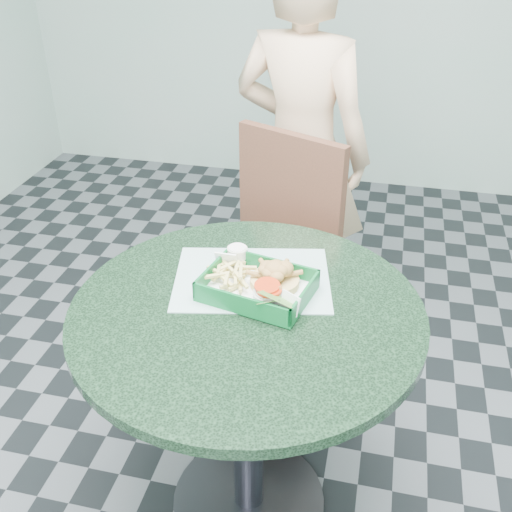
% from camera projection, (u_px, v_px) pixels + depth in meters
% --- Properties ---
extents(floor, '(4.00, 5.00, 0.02)m').
position_uv_depth(floor, '(249.00, 501.00, 1.91)').
color(floor, '#303335').
rests_on(floor, ground).
extents(cafe_table, '(0.89, 0.89, 0.75)m').
position_uv_depth(cafe_table, '(247.00, 364.00, 1.60)').
color(cafe_table, '#313239').
rests_on(cafe_table, floor).
extents(dining_chair, '(0.44, 0.44, 0.93)m').
position_uv_depth(dining_chair, '(283.00, 247.00, 2.20)').
color(dining_chair, '#47281D').
rests_on(dining_chair, floor).
extents(diner_person, '(0.65, 0.51, 1.58)m').
position_uv_depth(diner_person, '(301.00, 148.00, 2.34)').
color(diner_person, '#D7AE88').
rests_on(diner_person, floor).
extents(placemat, '(0.47, 0.39, 0.00)m').
position_uv_depth(placemat, '(252.00, 285.00, 1.61)').
color(placemat, '#8FB6B4').
rests_on(placemat, cafe_table).
extents(food_basket, '(0.27, 0.20, 0.05)m').
position_uv_depth(food_basket, '(257.00, 296.00, 1.54)').
color(food_basket, '#0A5826').
rests_on(food_basket, placemat).
extents(crab_sandwich, '(0.13, 0.13, 0.07)m').
position_uv_depth(crab_sandwich, '(272.00, 278.00, 1.55)').
color(crab_sandwich, tan).
rests_on(crab_sandwich, food_basket).
extents(fries_pile, '(0.13, 0.14, 0.04)m').
position_uv_depth(fries_pile, '(228.00, 281.00, 1.57)').
color(fries_pile, '#D1BF6B').
rests_on(fries_pile, food_basket).
extents(sauce_ramekin, '(0.06, 0.06, 0.03)m').
position_uv_depth(sauce_ramekin, '(227.00, 261.00, 1.62)').
color(sauce_ramekin, beige).
rests_on(sauce_ramekin, food_basket).
extents(garnish_cup, '(0.11, 0.11, 0.05)m').
position_uv_depth(garnish_cup, '(274.00, 300.00, 1.49)').
color(garnish_cup, silver).
rests_on(garnish_cup, food_basket).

